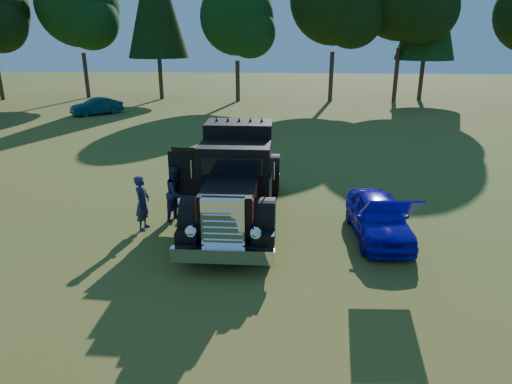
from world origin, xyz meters
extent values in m
plane|color=#35601C|center=(0.00, 0.00, 0.00)|extent=(120.00, 120.00, 0.00)
cylinder|color=#2D2116|center=(-18.00, 31.00, 1.98)|extent=(0.36, 0.36, 3.96)
sphere|color=black|center=(-18.00, 31.00, 7.92)|extent=(7.04, 7.04, 7.04)
sphere|color=black|center=(-16.68, 30.12, 6.60)|extent=(4.84, 4.84, 4.84)
cylinder|color=#2D2116|center=(-11.00, 30.50, 2.34)|extent=(0.36, 0.36, 4.68)
cylinder|color=#2D2116|center=(-4.00, 29.50, 1.71)|extent=(0.36, 0.36, 3.42)
sphere|color=black|center=(-4.00, 29.50, 6.84)|extent=(6.08, 6.08, 6.08)
sphere|color=black|center=(-2.86, 28.74, 5.70)|extent=(4.18, 4.18, 4.18)
cylinder|color=#2D2116|center=(4.00, 30.00, 2.07)|extent=(0.36, 0.36, 4.14)
sphere|color=black|center=(5.38, 29.08, 6.90)|extent=(5.06, 5.06, 5.06)
cylinder|color=#2D2116|center=(12.00, 31.50, 2.25)|extent=(0.36, 0.36, 4.50)
cone|color=black|center=(12.00, 31.50, 8.12)|extent=(5.00, 5.00, 9.38)
cylinder|color=#2D2116|center=(9.61, 30.63, 2.23)|extent=(0.36, 0.36, 4.45)
sphere|color=black|center=(11.09, 29.64, 7.42)|extent=(5.44, 5.44, 5.44)
cylinder|color=black|center=(-2.25, 0.52, 0.55)|extent=(0.32, 1.10, 1.10)
cylinder|color=black|center=(-0.15, 0.52, 0.55)|extent=(0.32, 1.10, 1.10)
cylinder|color=black|center=(-2.25, 5.32, 0.55)|extent=(0.32, 1.10, 1.10)
cylinder|color=black|center=(-0.15, 5.32, 0.55)|extent=(0.32, 1.10, 1.10)
cylinder|color=black|center=(-1.92, 5.32, 0.55)|extent=(0.32, 1.10, 1.10)
cylinder|color=black|center=(-0.48, 5.32, 0.55)|extent=(0.32, 1.10, 1.10)
cube|color=black|center=(-1.20, 3.12, 0.62)|extent=(1.60, 6.40, 0.28)
cube|color=white|center=(-1.20, -0.73, 0.55)|extent=(2.50, 0.22, 0.36)
cube|color=white|center=(-1.20, -0.43, 1.25)|extent=(1.05, 0.30, 1.30)
cube|color=black|center=(-1.20, 0.62, 1.30)|extent=(1.35, 1.80, 1.10)
cube|color=maroon|center=(-1.89, 0.62, 1.50)|extent=(0.02, 1.80, 0.60)
cube|color=maroon|center=(-0.51, 0.62, 1.50)|extent=(0.02, 1.80, 0.60)
cylinder|color=black|center=(-2.15, 0.52, 0.95)|extent=(0.55, 1.24, 1.24)
cylinder|color=black|center=(-0.25, 0.52, 0.95)|extent=(0.55, 1.24, 1.24)
sphere|color=white|center=(-1.98, -0.50, 1.05)|extent=(0.32, 0.32, 0.32)
sphere|color=white|center=(-0.42, -0.50, 1.05)|extent=(0.32, 0.32, 0.32)
cube|color=black|center=(-1.20, 2.17, 1.55)|extent=(2.05, 1.30, 2.10)
cube|color=black|center=(-1.20, 1.50, 2.05)|extent=(1.70, 0.05, 0.65)
cube|color=black|center=(-1.20, 3.47, 1.75)|extent=(2.05, 1.30, 2.50)
cube|color=black|center=(-1.20, 5.12, 0.95)|extent=(2.00, 2.00, 0.35)
cube|color=black|center=(-2.78, 2.79, 1.45)|extent=(1.10, 0.12, 1.50)
cube|color=maroon|center=(-2.78, 2.84, 1.30)|extent=(0.85, 0.07, 0.75)
imported|color=#072FA6|center=(2.96, 1.84, 0.62)|extent=(1.63, 3.69, 1.23)
cube|color=#072FA6|center=(2.87, 0.14, 1.55)|extent=(1.34, 0.99, 0.67)
imported|color=#21314E|center=(-3.95, 1.94, 0.83)|extent=(0.46, 0.64, 1.66)
imported|color=#20274B|center=(-3.11, 2.75, 0.87)|extent=(0.92, 1.03, 1.74)
imported|color=#0A3840|center=(-13.48, 21.91, 0.59)|extent=(3.54, 3.24, 1.18)
camera|label=1|loc=(0.26, -10.46, 5.57)|focal=32.00mm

